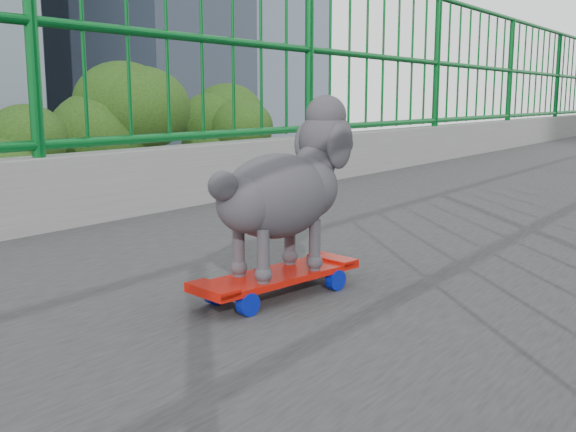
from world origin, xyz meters
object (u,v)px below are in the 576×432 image
Objects in this scene: car_3 at (18,344)px; skateboard at (277,279)px; poodle at (285,187)px; car_0 at (424,358)px; car_1 at (405,289)px; car_4 at (100,284)px.

skateboard is at bearing 150.81° from car_3.
car_0 is at bearing 122.26° from poodle.
skateboard reaches higher than car_1.
car_1 is 1.12× the size of car_4.
skateboard is 0.11× the size of car_1.
skateboard reaches higher than car_0.
car_1 reaches higher than car_3.
car_4 is (-18.80, 14.15, -6.33)m from skateboard.
car_4 is at bearing -148.71° from car_1.
car_1 reaches higher than car_4.
poodle is 0.12× the size of car_4.
car_0 is 6.26m from car_1.
car_0 is 0.79× the size of car_3.
car_1 is (-9.21, 19.95, -6.52)m from poodle.
car_0 is 0.95× the size of car_4.
skateboard is 0.13× the size of car_0.
car_3 is 1.20× the size of car_4.
poodle reaches higher than skateboard.
car_3 reaches higher than car_4.
car_3 is at bearing 160.67° from skateboard.
poodle is 0.10× the size of car_3.
poodle is 24.42m from car_4.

